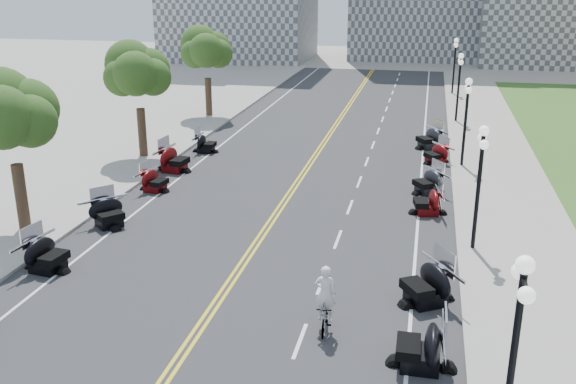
# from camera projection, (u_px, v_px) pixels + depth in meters

# --- Properties ---
(ground) EXTENTS (160.00, 160.00, 0.00)m
(ground) POSITION_uv_depth(u_px,v_px,m) (236.00, 274.00, 23.60)
(ground) COLOR gray
(road) EXTENTS (16.00, 90.00, 0.01)m
(road) POSITION_uv_depth(u_px,v_px,m) (293.00, 189.00, 32.85)
(road) COLOR #333335
(road) RESTS_ON ground
(centerline_yellow_a) EXTENTS (0.12, 90.00, 0.00)m
(centerline_yellow_a) POSITION_uv_depth(u_px,v_px,m) (290.00, 189.00, 32.87)
(centerline_yellow_a) COLOR yellow
(centerline_yellow_a) RESTS_ON road
(centerline_yellow_b) EXTENTS (0.12, 90.00, 0.00)m
(centerline_yellow_b) POSITION_uv_depth(u_px,v_px,m) (295.00, 189.00, 32.83)
(centerline_yellow_b) COLOR yellow
(centerline_yellow_b) RESTS_ON road
(edge_line_north) EXTENTS (0.12, 90.00, 0.00)m
(edge_line_north) POSITION_uv_depth(u_px,v_px,m) (420.00, 198.00, 31.55)
(edge_line_north) COLOR white
(edge_line_north) RESTS_ON road
(edge_line_south) EXTENTS (0.12, 90.00, 0.00)m
(edge_line_south) POSITION_uv_depth(u_px,v_px,m) (175.00, 181.00, 34.15)
(edge_line_south) COLOR white
(edge_line_south) RESTS_ON road
(lane_dash_5) EXTENTS (0.12, 2.00, 0.00)m
(lane_dash_5) POSITION_uv_depth(u_px,v_px,m) (300.00, 341.00, 19.25)
(lane_dash_5) COLOR white
(lane_dash_5) RESTS_ON road
(lane_dash_6) EXTENTS (0.12, 2.00, 0.00)m
(lane_dash_6) POSITION_uv_depth(u_px,v_px,m) (322.00, 282.00, 22.95)
(lane_dash_6) COLOR white
(lane_dash_6) RESTS_ON road
(lane_dash_7) EXTENTS (0.12, 2.00, 0.00)m
(lane_dash_7) POSITION_uv_depth(u_px,v_px,m) (338.00, 239.00, 26.65)
(lane_dash_7) COLOR white
(lane_dash_7) RESTS_ON road
(lane_dash_8) EXTENTS (0.12, 2.00, 0.00)m
(lane_dash_8) POSITION_uv_depth(u_px,v_px,m) (350.00, 207.00, 30.35)
(lane_dash_8) COLOR white
(lane_dash_8) RESTS_ON road
(lane_dash_9) EXTENTS (0.12, 2.00, 0.00)m
(lane_dash_9) POSITION_uv_depth(u_px,v_px,m) (359.00, 182.00, 34.05)
(lane_dash_9) COLOR white
(lane_dash_9) RESTS_ON road
(lane_dash_10) EXTENTS (0.12, 2.00, 0.00)m
(lane_dash_10) POSITION_uv_depth(u_px,v_px,m) (367.00, 162.00, 37.75)
(lane_dash_10) COLOR white
(lane_dash_10) RESTS_ON road
(lane_dash_11) EXTENTS (0.12, 2.00, 0.00)m
(lane_dash_11) POSITION_uv_depth(u_px,v_px,m) (373.00, 145.00, 41.45)
(lane_dash_11) COLOR white
(lane_dash_11) RESTS_ON road
(lane_dash_12) EXTENTS (0.12, 2.00, 0.00)m
(lane_dash_12) POSITION_uv_depth(u_px,v_px,m) (378.00, 131.00, 45.15)
(lane_dash_12) COLOR white
(lane_dash_12) RESTS_ON road
(lane_dash_13) EXTENTS (0.12, 2.00, 0.00)m
(lane_dash_13) POSITION_uv_depth(u_px,v_px,m) (383.00, 119.00, 48.85)
(lane_dash_13) COLOR white
(lane_dash_13) RESTS_ON road
(lane_dash_14) EXTENTS (0.12, 2.00, 0.00)m
(lane_dash_14) POSITION_uv_depth(u_px,v_px,m) (386.00, 109.00, 52.55)
(lane_dash_14) COLOR white
(lane_dash_14) RESTS_ON road
(lane_dash_15) EXTENTS (0.12, 2.00, 0.00)m
(lane_dash_15) POSITION_uv_depth(u_px,v_px,m) (390.00, 100.00, 56.25)
(lane_dash_15) COLOR white
(lane_dash_15) RESTS_ON road
(lane_dash_16) EXTENTS (0.12, 2.00, 0.00)m
(lane_dash_16) POSITION_uv_depth(u_px,v_px,m) (393.00, 92.00, 59.95)
(lane_dash_16) COLOR white
(lane_dash_16) RESTS_ON road
(lane_dash_17) EXTENTS (0.12, 2.00, 0.00)m
(lane_dash_17) POSITION_uv_depth(u_px,v_px,m) (395.00, 86.00, 63.65)
(lane_dash_17) COLOR white
(lane_dash_17) RESTS_ON road
(lane_dash_18) EXTENTS (0.12, 2.00, 0.00)m
(lane_dash_18) POSITION_uv_depth(u_px,v_px,m) (397.00, 80.00, 67.35)
(lane_dash_18) COLOR white
(lane_dash_18) RESTS_ON road
(lane_dash_19) EXTENTS (0.12, 2.00, 0.00)m
(lane_dash_19) POSITION_uv_depth(u_px,v_px,m) (399.00, 74.00, 71.05)
(lane_dash_19) COLOR white
(lane_dash_19) RESTS_ON road
(sidewalk_north) EXTENTS (5.00, 90.00, 0.15)m
(sidewalk_north) POSITION_uv_depth(u_px,v_px,m) (507.00, 203.00, 30.70)
(sidewalk_north) COLOR #9E9991
(sidewalk_north) RESTS_ON ground
(sidewalk_south) EXTENTS (5.00, 90.00, 0.15)m
(sidewalk_south) POSITION_uv_depth(u_px,v_px,m) (105.00, 175.00, 34.96)
(sidewalk_south) COLOR #9E9991
(sidewalk_south) RESTS_ON ground
(street_lamp_1) EXTENTS (0.50, 1.20, 4.90)m
(street_lamp_1) POSITION_uv_depth(u_px,v_px,m) (512.00, 363.00, 13.62)
(street_lamp_1) COLOR black
(street_lamp_1) RESTS_ON sidewalk_north
(street_lamp_2) EXTENTS (0.50, 1.20, 4.90)m
(street_lamp_2) POSITION_uv_depth(u_px,v_px,m) (478.00, 189.00, 24.72)
(street_lamp_2) COLOR black
(street_lamp_2) RESTS_ON sidewalk_north
(street_lamp_3) EXTENTS (0.50, 1.20, 4.90)m
(street_lamp_3) POSITION_uv_depth(u_px,v_px,m) (465.00, 123.00, 35.82)
(street_lamp_3) COLOR black
(street_lamp_3) RESTS_ON sidewalk_north
(street_lamp_4) EXTENTS (0.50, 1.20, 4.90)m
(street_lamp_4) POSITION_uv_depth(u_px,v_px,m) (458.00, 88.00, 46.92)
(street_lamp_4) COLOR black
(street_lamp_4) RESTS_ON sidewalk_north
(street_lamp_5) EXTENTS (0.50, 1.20, 4.90)m
(street_lamp_5) POSITION_uv_depth(u_px,v_px,m) (454.00, 66.00, 58.02)
(street_lamp_5) COLOR black
(street_lamp_5) RESTS_ON sidewalk_north
(tree_2) EXTENTS (4.80, 4.80, 9.20)m
(tree_2) POSITION_uv_depth(u_px,v_px,m) (11.00, 123.00, 25.96)
(tree_2) COLOR #235619
(tree_2) RESTS_ON sidewalk_south
(tree_3) EXTENTS (4.80, 4.80, 9.20)m
(tree_3) POSITION_uv_depth(u_px,v_px,m) (138.00, 79.00, 37.06)
(tree_3) COLOR #235619
(tree_3) RESTS_ON sidewalk_south
(tree_4) EXTENTS (4.80, 4.80, 9.20)m
(tree_4) POSITION_uv_depth(u_px,v_px,m) (207.00, 55.00, 48.16)
(tree_4) COLOR #235619
(tree_4) RESTS_ON sidewalk_south
(motorcycle_n_4) EXTENTS (2.12, 2.12, 1.47)m
(motorcycle_n_4) POSITION_uv_depth(u_px,v_px,m) (421.00, 344.00, 17.76)
(motorcycle_n_4) COLOR black
(motorcycle_n_4) RESTS_ON road
(motorcycle_n_5) EXTENTS (3.02, 3.02, 1.53)m
(motorcycle_n_5) POSITION_uv_depth(u_px,v_px,m) (426.00, 282.00, 21.25)
(motorcycle_n_5) COLOR black
(motorcycle_n_5) RESTS_ON road
(motorcycle_n_7) EXTENTS (2.19, 2.19, 1.32)m
(motorcycle_n_7) POSITION_uv_depth(u_px,v_px,m) (428.00, 200.00, 29.29)
(motorcycle_n_7) COLOR #590A0C
(motorcycle_n_7) RESTS_ON road
(motorcycle_n_8) EXTENTS (2.67, 2.67, 1.35)m
(motorcycle_n_8) POSITION_uv_depth(u_px,v_px,m) (428.00, 181.00, 32.07)
(motorcycle_n_8) COLOR black
(motorcycle_n_8) RESTS_ON road
(motorcycle_n_9) EXTENTS (2.51, 2.51, 1.25)m
(motorcycle_n_9) POSITION_uv_depth(u_px,v_px,m) (436.00, 153.00, 37.22)
(motorcycle_n_9) COLOR #590A0C
(motorcycle_n_9) RESTS_ON road
(motorcycle_n_10) EXTENTS (2.88, 2.88, 1.46)m
(motorcycle_n_10) POSITION_uv_depth(u_px,v_px,m) (429.00, 137.00, 40.41)
(motorcycle_n_10) COLOR black
(motorcycle_n_10) RESTS_ON road
(motorcycle_s_5) EXTENTS (2.27, 2.27, 1.41)m
(motorcycle_s_5) POSITION_uv_depth(u_px,v_px,m) (47.00, 253.00, 23.63)
(motorcycle_s_5) COLOR black
(motorcycle_s_5) RESTS_ON road
(motorcycle_s_6) EXTENTS (2.75, 2.75, 1.36)m
(motorcycle_s_6) POSITION_uv_depth(u_px,v_px,m) (108.00, 211.00, 27.86)
(motorcycle_s_6) COLOR black
(motorcycle_s_6) RESTS_ON road
(motorcycle_s_7) EXTENTS (2.06, 2.06, 1.24)m
(motorcycle_s_7) POSITION_uv_depth(u_px,v_px,m) (155.00, 179.00, 32.42)
(motorcycle_s_7) COLOR #590A0C
(motorcycle_s_7) RESTS_ON road
(motorcycle_s_8) EXTENTS (2.45, 2.45, 1.54)m
(motorcycle_s_8) POSITION_uv_depth(u_px,v_px,m) (174.00, 158.00, 35.65)
(motorcycle_s_8) COLOR #590A0C
(motorcycle_s_8) RESTS_ON road
(motorcycle_s_9) EXTENTS (1.79, 1.79, 1.24)m
(motorcycle_s_9) POSITION_uv_depth(u_px,v_px,m) (206.00, 143.00, 39.56)
(motorcycle_s_9) COLOR black
(motorcycle_s_9) RESTS_ON road
(bicycle) EXTENTS (0.55, 1.62, 0.96)m
(bicycle) POSITION_uv_depth(u_px,v_px,m) (325.00, 317.00, 19.69)
(bicycle) COLOR #A51414
(bicycle) RESTS_ON road
(cyclist_rider) EXTENTS (0.67, 0.44, 1.84)m
(cyclist_rider) POSITION_uv_depth(u_px,v_px,m) (326.00, 275.00, 19.24)
(cyclist_rider) COLOR white
(cyclist_rider) RESTS_ON bicycle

